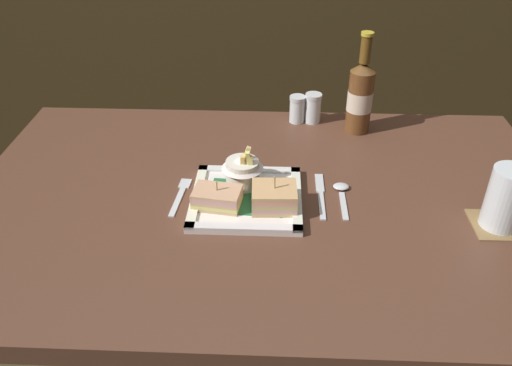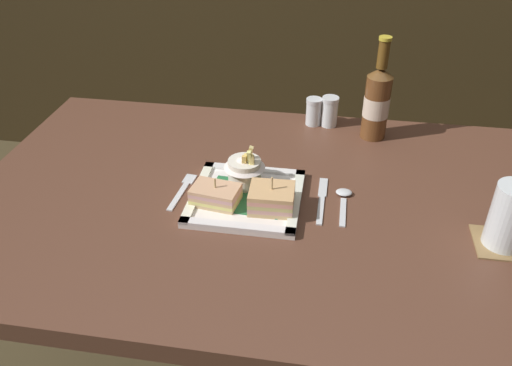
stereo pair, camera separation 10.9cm
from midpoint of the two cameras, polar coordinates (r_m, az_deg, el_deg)
The scene contains 13 objects.
dining_table at distance 1.18m, azimuth 3.67°, elevation -5.76°, with size 1.29×0.83×0.73m.
square_plate at distance 1.10m, azimuth 1.74°, elevation -1.73°, with size 0.23×0.23×0.02m.
sandwich_half_left at distance 1.07m, azimuth -1.55°, elevation -1.41°, with size 0.10×0.08×0.06m.
sandwich_half_right at distance 1.06m, azimuth 4.67°, elevation -1.80°, with size 0.09×0.08×0.07m.
fries_cup at distance 1.12m, azimuth 1.56°, elevation 1.58°, with size 0.09×0.09×0.09m.
beer_bottle at distance 1.35m, azimuth 15.35°, elevation 8.53°, with size 0.06×0.06×0.26m.
drink_coaster at distance 1.12m, azimuth 27.75°, elevation -5.98°, with size 0.10×0.10×0.00m, color olive.
water_glass at distance 1.09m, azimuth 28.55°, elevation -3.57°, with size 0.07×0.07×0.13m.
fork at distance 1.14m, azimuth -5.31°, elevation -0.77°, with size 0.03×0.14×0.00m.
knife at distance 1.13m, azimuth 9.96°, elevation -1.72°, with size 0.02×0.17×0.00m.
spoon at distance 1.13m, azimuth 12.29°, elevation -1.64°, with size 0.03×0.13×0.01m.
salt_shaker at distance 1.41m, azimuth 8.53°, elevation 7.49°, with size 0.04×0.04×0.07m.
pepper_shaker at distance 1.41m, azimuth 10.25°, elevation 7.45°, with size 0.04×0.04×0.08m.
Camera 2 is at (0.13, -0.91, 1.38)m, focal length 36.65 mm.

